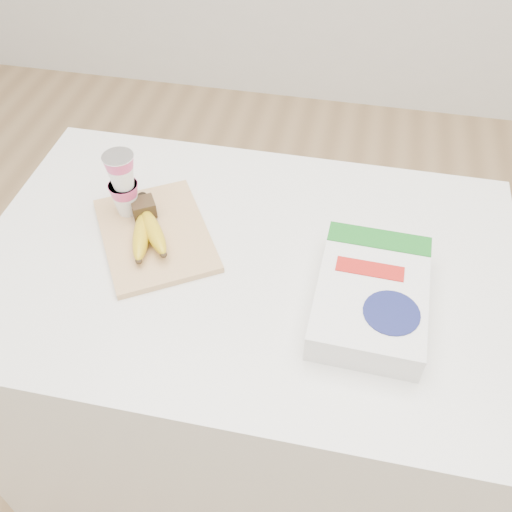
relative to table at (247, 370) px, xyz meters
The scene contains 5 objects.
table is the anchor object (origin of this frame).
cutting_board 0.46m from the table, behind, with size 0.21×0.29×0.01m, color #E0BA7A.
bananas 0.49m from the table, behind, with size 0.13×0.18×0.05m.
yogurt_stack 0.58m from the table, 164.58° to the left, with size 0.07×0.07×0.15m.
cereal_box 0.52m from the table, 15.22° to the right, with size 0.21×0.30×0.07m.
Camera 1 is at (0.18, -0.77, 1.67)m, focal length 40.00 mm.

